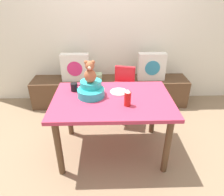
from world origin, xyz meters
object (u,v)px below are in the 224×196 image
ketchup_bottle (128,98)px  dinner_plate_near (119,92)px  highchair (123,87)px  pillow_floral_right (152,67)px  pillow_floral_left (75,67)px  book_stack (96,77)px  teddy_bear (90,72)px  dining_table (112,107)px  coffee_mug (74,87)px  infant_seat_teal (91,90)px

ketchup_bottle → dinner_plate_near: 0.32m
highchair → pillow_floral_right: bearing=40.4°
pillow_floral_left → dinner_plate_near: (0.64, -1.02, 0.07)m
book_stack → teddy_bear: 1.22m
ketchup_bottle → highchair: bearing=87.8°
book_stack → dining_table: (0.23, -1.19, 0.13)m
pillow_floral_left → dinner_plate_near: 1.21m
pillow_floral_left → ketchup_bottle: bearing=-61.8°
coffee_mug → dinner_plate_near: coffee_mug is taller
infant_seat_teal → ketchup_bottle: (0.39, -0.23, 0.02)m
dining_table → ketchup_bottle: 0.29m
dinner_plate_near → pillow_floral_left: bearing=122.0°
highchair → dining_table: bearing=-103.9°
pillow_floral_right → ketchup_bottle: 1.43m
book_stack → ketchup_bottle: 1.43m
book_stack → ketchup_bottle: (0.38, -1.34, 0.32)m
pillow_floral_left → coffee_mug: pillow_floral_left is taller
pillow_floral_right → dinner_plate_near: bearing=-120.2°
highchair → teddy_bear: teddy_bear is taller
pillow_floral_left → pillow_floral_right: 1.23m
highchair → coffee_mug: size_ratio=6.58×
pillow_floral_right → ketchup_bottle: ketchup_bottle is taller
book_stack → coffee_mug: 1.05m
dining_table → dinner_plate_near: 0.20m
dining_table → ketchup_bottle: size_ratio=7.09×
ketchup_bottle → infant_seat_teal: bearing=148.9°
pillow_floral_right → ketchup_bottle: (-0.52, -1.32, 0.15)m
pillow_floral_right → teddy_bear: teddy_bear is taller
coffee_mug → infant_seat_teal: bearing=-31.4°
pillow_floral_left → pillow_floral_right: size_ratio=1.00×
teddy_bear → ketchup_bottle: (0.39, -0.23, -0.19)m
coffee_mug → teddy_bear: bearing=-31.5°
book_stack → highchair: size_ratio=0.25×
infant_seat_teal → pillow_floral_right: bearing=50.1°
pillow_floral_right → coffee_mug: 1.48m
highchair → teddy_bear: size_ratio=3.16×
infant_seat_teal → teddy_bear: bearing=-90.0°
book_stack → infant_seat_teal: size_ratio=0.61×
dining_table → highchair: 0.78m
dining_table → infant_seat_teal: 0.30m
highchair → teddy_bear: 0.94m
dining_table → dinner_plate_near: size_ratio=6.56×
dining_table → teddy_bear: (-0.23, 0.08, 0.38)m
pillow_floral_right → dinner_plate_near: (-0.60, -1.02, 0.07)m
infant_seat_teal → dinner_plate_near: bearing=12.1°
highchair → infant_seat_teal: (-0.42, -0.67, 0.29)m
dining_table → infant_seat_teal: (-0.23, 0.08, 0.18)m
pillow_floral_left → teddy_bear: size_ratio=1.76×
pillow_floral_right → dinner_plate_near: 1.19m
highchair → dinner_plate_near: 0.66m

